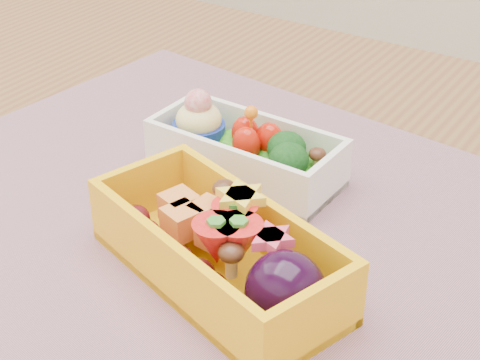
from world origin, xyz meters
The scene contains 4 objects.
table centered at (0.00, 0.00, 0.65)m, with size 1.20×0.80×0.75m.
placemat centered at (-0.02, -0.01, 0.75)m, with size 0.56×0.43×0.00m, color #9F6D7E.
bento_white centered at (-0.04, 0.05, 0.78)m, with size 0.16×0.07×0.07m.
bento_yellow centered at (0.02, -0.07, 0.78)m, with size 0.20×0.14×0.06m.
Camera 1 is at (0.25, -0.40, 1.08)m, focal length 57.31 mm.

